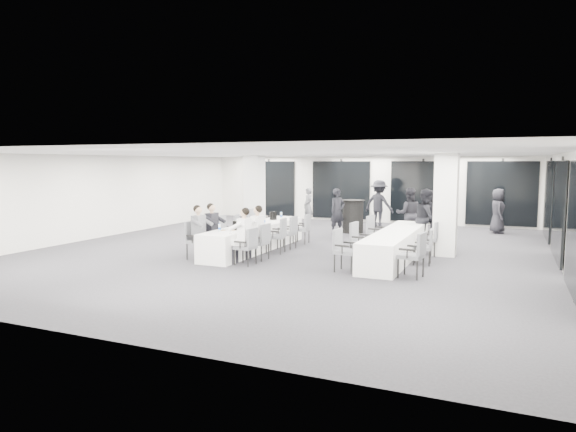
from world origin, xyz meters
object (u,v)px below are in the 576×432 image
chair_main_left_second (209,236)px  chair_side_right_near (415,252)px  banquet_table_side (396,245)px  chair_main_right_mid (279,233)px  chair_main_right_fourth (289,230)px  standing_guest_a (337,208)px  chair_main_left_fourth (241,228)px  chair_main_right_near (248,244)px  standing_guest_f (428,208)px  chair_side_left_mid (359,239)px  banquet_table_main (256,237)px  chair_main_left_far (255,223)px  ice_bucket_near (237,225)px  chair_main_right_second (261,239)px  chair_side_left_near (343,247)px  standing_guest_h (427,215)px  chair_side_right_mid (426,244)px  chair_side_left_far (375,231)px  standing_guest_g (308,204)px  standing_guest_c (379,201)px  standing_guest_e (498,208)px  chair_main_left_mid (224,231)px  chair_main_right_far (304,227)px  standing_guest_b (409,210)px  cocktail_table (353,216)px  chair_side_right_far (433,236)px  chair_main_left_near (195,238)px  ice_bucket_far (273,216)px

chair_main_left_second → chair_side_right_near: chair_side_right_near is taller
banquet_table_side → chair_main_right_mid: 3.25m
chair_main_right_fourth → standing_guest_a: (0.35, 3.51, 0.37)m
standing_guest_a → chair_main_left_fourth: bearing=-173.7°
chair_main_left_second → chair_main_right_near: size_ratio=0.98×
chair_main_right_near → standing_guest_f: (3.24, 7.86, 0.37)m
chair_side_left_mid → standing_guest_f: standing_guest_f is taller
banquet_table_main → chair_main_right_near: 2.20m
banquet_table_main → chair_main_left_far: chair_main_left_far is taller
chair_main_left_second → ice_bucket_near: ice_bucket_near is taller
banquet_table_main → chair_main_right_second: 1.57m
banquet_table_side → chair_side_left_near: chair_side_left_near is taller
banquet_table_side → standing_guest_h: standing_guest_h is taller
chair_main_left_far → chair_side_right_mid: bearing=86.2°
chair_main_right_mid → chair_side_left_far: bearing=-64.7°
chair_side_left_near → chair_main_right_mid: bearing=-118.6°
chair_main_left_second → standing_guest_a: 5.66m
standing_guest_g → ice_bucket_near: standing_guest_g is taller
standing_guest_g → chair_side_left_near: bearing=-19.6°
standing_guest_c → ice_bucket_near: standing_guest_c is taller
chair_side_right_mid → standing_guest_e: size_ratio=0.49×
banquet_table_main → standing_guest_e: standing_guest_e is taller
chair_main_left_mid → chair_main_right_far: size_ratio=1.08×
standing_guest_g → chair_side_left_far: bearing=-7.6°
chair_main_right_near → chair_side_left_far: 4.11m
chair_main_right_second → standing_guest_b: bearing=-27.0°
chair_side_left_near → standing_guest_b: (0.51, 5.63, 0.41)m
cocktail_table → standing_guest_h: standing_guest_h is taller
chair_side_right_mid → chair_side_left_mid: bearing=90.8°
chair_side_left_mid → standing_guest_b: bearing=178.6°
chair_main_left_second → chair_side_left_mid: (4.05, 0.81, 0.05)m
chair_main_right_near → chair_main_right_second: size_ratio=0.97×
standing_guest_g → chair_main_right_far: bearing=-26.3°
standing_guest_e → standing_guest_h: 4.71m
chair_main_right_mid → chair_side_right_near: size_ratio=0.97×
chair_side_right_near → chair_side_right_far: (-0.01, 2.98, -0.04)m
standing_guest_g → chair_main_left_far: bearing=-45.4°
standing_guest_f → standing_guest_g: size_ratio=1.05×
banquet_table_main → banquet_table_side: size_ratio=1.00×
chair_main_right_near → chair_main_right_mid: bearing=3.6°
chair_side_left_far → chair_side_right_far: chair_side_left_far is taller
chair_main_left_second → chair_side_right_mid: size_ratio=1.02×
chair_side_right_mid → chair_side_right_far: bearing=-4.6°
banquet_table_main → chair_main_left_mid: bearing=-157.5°
chair_main_left_near → banquet_table_main: bearing=157.7°
banquet_table_side → standing_guest_b: (-0.33, 3.63, 0.60)m
banquet_table_main → banquet_table_side: (4.06, 0.21, 0.00)m
chair_side_left_near → ice_bucket_far: 4.55m
chair_side_right_near → chair_side_right_mid: bearing=9.1°
chair_main_right_far → chair_side_left_near: size_ratio=0.93×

